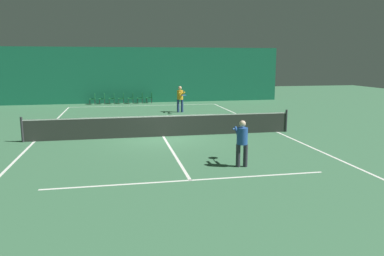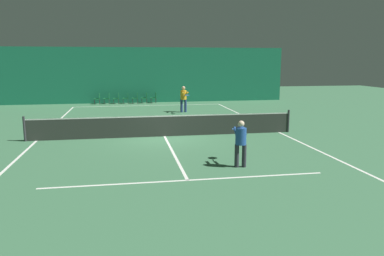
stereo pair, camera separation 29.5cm
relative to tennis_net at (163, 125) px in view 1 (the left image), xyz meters
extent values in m
plane|color=#3D704C|center=(0.00, 0.00, -0.51)|extent=(60.00, 60.00, 0.00)
cube|color=#196B4C|center=(0.00, 14.10, 1.70)|extent=(23.00, 0.12, 4.42)
cube|color=white|center=(0.00, 11.90, -0.51)|extent=(11.00, 0.10, 0.00)
cube|color=white|center=(0.00, 6.40, -0.51)|extent=(8.25, 0.10, 0.00)
cube|color=white|center=(0.00, -6.40, -0.51)|extent=(8.25, 0.10, 0.00)
cube|color=white|center=(-5.50, 0.00, -0.51)|extent=(0.10, 23.80, 0.00)
cube|color=white|center=(5.50, 0.00, -0.51)|extent=(0.10, 23.80, 0.00)
cube|color=white|center=(0.00, 0.00, -0.51)|extent=(0.10, 12.80, 0.00)
cube|color=#2D332D|center=(0.00, 0.00, -0.04)|extent=(11.90, 0.02, 0.95)
cube|color=white|center=(0.00, 0.00, 0.41)|extent=(11.90, 0.02, 0.05)
cylinder|color=#333338|center=(-5.95, 0.00, 0.02)|extent=(0.10, 0.10, 1.07)
cylinder|color=#333338|center=(5.95, 0.00, 0.02)|extent=(0.10, 0.10, 1.07)
cylinder|color=#2D2D38|center=(1.78, -5.33, -0.14)|extent=(0.16, 0.16, 0.74)
cylinder|color=#2D2D38|center=(2.02, -5.37, -0.14)|extent=(0.16, 0.16, 0.74)
cylinder|color=#234C99|center=(1.90, -5.35, 0.50)|extent=(0.40, 0.40, 0.54)
sphere|color=beige|center=(1.90, -5.35, 0.91)|extent=(0.21, 0.21, 0.21)
cylinder|color=#234C99|center=(1.80, -5.09, 0.63)|extent=(0.16, 0.52, 0.22)
cylinder|color=#234C99|center=(2.07, -5.13, 0.63)|extent=(0.16, 0.52, 0.22)
cylinder|color=black|center=(1.99, -4.72, 0.56)|extent=(0.07, 0.31, 0.03)
torus|color=#1951B2|center=(2.04, -4.42, 0.56)|extent=(0.38, 0.38, 0.03)
cylinder|color=silver|center=(2.04, -4.42, 0.56)|extent=(0.31, 0.31, 0.00)
cylinder|color=navy|center=(2.21, 7.80, -0.09)|extent=(0.17, 0.17, 0.84)
cylinder|color=navy|center=(1.95, 7.78, -0.09)|extent=(0.17, 0.17, 0.84)
cylinder|color=gold|center=(2.08, 7.79, 0.64)|extent=(0.43, 0.43, 0.61)
sphere|color=#DBAD89|center=(2.08, 7.79, 1.10)|extent=(0.23, 0.23, 0.23)
cylinder|color=gold|center=(2.26, 7.53, 0.78)|extent=(0.15, 0.59, 0.25)
cylinder|color=gold|center=(1.95, 7.50, 0.78)|extent=(0.15, 0.59, 0.25)
cylinder|color=black|center=(2.14, 7.09, 0.70)|extent=(0.05, 0.31, 0.03)
torus|color=#1951B2|center=(2.16, 6.79, 0.70)|extent=(0.36, 0.36, 0.03)
cylinder|color=silver|center=(2.16, 6.79, 0.70)|extent=(0.30, 0.30, 0.00)
cylinder|color=#2D2D2D|center=(-4.10, 13.74, -0.32)|extent=(0.03, 0.03, 0.39)
cylinder|color=#2D2D2D|center=(-4.10, 13.36, -0.32)|extent=(0.03, 0.03, 0.39)
cylinder|color=#2D2D2D|center=(-3.72, 13.74, -0.32)|extent=(0.03, 0.03, 0.39)
cylinder|color=#2D2D2D|center=(-3.72, 13.36, -0.32)|extent=(0.03, 0.03, 0.39)
cube|color=#196B38|center=(-3.91, 13.55, -0.10)|extent=(0.44, 0.44, 0.05)
cube|color=#196B38|center=(-3.71, 13.55, 0.13)|extent=(0.04, 0.44, 0.40)
cylinder|color=#2D2D2D|center=(-3.36, 13.74, -0.32)|extent=(0.03, 0.03, 0.39)
cylinder|color=#2D2D2D|center=(-3.36, 13.36, -0.32)|extent=(0.03, 0.03, 0.39)
cylinder|color=#2D2D2D|center=(-2.98, 13.74, -0.32)|extent=(0.03, 0.03, 0.39)
cylinder|color=#2D2D2D|center=(-2.98, 13.36, -0.32)|extent=(0.03, 0.03, 0.39)
cube|color=#196B38|center=(-3.17, 13.55, -0.10)|extent=(0.44, 0.44, 0.05)
cube|color=#196B38|center=(-2.97, 13.55, 0.13)|extent=(0.04, 0.44, 0.40)
cylinder|color=#2D2D2D|center=(-2.62, 13.74, -0.32)|extent=(0.03, 0.03, 0.39)
cylinder|color=#2D2D2D|center=(-2.62, 13.36, -0.32)|extent=(0.03, 0.03, 0.39)
cylinder|color=#2D2D2D|center=(-2.24, 13.74, -0.32)|extent=(0.03, 0.03, 0.39)
cylinder|color=#2D2D2D|center=(-2.24, 13.36, -0.32)|extent=(0.03, 0.03, 0.39)
cube|color=#196B38|center=(-2.43, 13.55, -0.10)|extent=(0.44, 0.44, 0.05)
cube|color=#196B38|center=(-2.23, 13.55, 0.13)|extent=(0.04, 0.44, 0.40)
cylinder|color=#2D2D2D|center=(-1.89, 13.74, -0.32)|extent=(0.03, 0.03, 0.39)
cylinder|color=#2D2D2D|center=(-1.89, 13.36, -0.32)|extent=(0.03, 0.03, 0.39)
cylinder|color=#2D2D2D|center=(-1.51, 13.74, -0.32)|extent=(0.03, 0.03, 0.39)
cylinder|color=#2D2D2D|center=(-1.51, 13.36, -0.32)|extent=(0.03, 0.03, 0.39)
cube|color=#196B38|center=(-1.70, 13.55, -0.10)|extent=(0.44, 0.44, 0.05)
cube|color=#196B38|center=(-1.50, 13.55, 0.13)|extent=(0.04, 0.44, 0.40)
cylinder|color=#2D2D2D|center=(-1.15, 13.74, -0.32)|extent=(0.03, 0.03, 0.39)
cylinder|color=#2D2D2D|center=(-1.15, 13.36, -0.32)|extent=(0.03, 0.03, 0.39)
cylinder|color=#2D2D2D|center=(-0.77, 13.74, -0.32)|extent=(0.03, 0.03, 0.39)
cylinder|color=#2D2D2D|center=(-0.77, 13.36, -0.32)|extent=(0.03, 0.03, 0.39)
cube|color=#196B38|center=(-0.96, 13.55, -0.10)|extent=(0.44, 0.44, 0.05)
cube|color=#196B38|center=(-0.76, 13.55, 0.13)|extent=(0.04, 0.44, 0.40)
cylinder|color=#2D2D2D|center=(-0.41, 13.74, -0.32)|extent=(0.03, 0.03, 0.39)
cylinder|color=#2D2D2D|center=(-0.41, 13.36, -0.32)|extent=(0.03, 0.03, 0.39)
cylinder|color=#2D2D2D|center=(-0.03, 13.74, -0.32)|extent=(0.03, 0.03, 0.39)
cylinder|color=#2D2D2D|center=(-0.03, 13.36, -0.32)|extent=(0.03, 0.03, 0.39)
cube|color=#196B38|center=(-0.22, 13.55, -0.10)|extent=(0.44, 0.44, 0.05)
cube|color=#196B38|center=(-0.02, 13.55, 0.13)|extent=(0.04, 0.44, 0.40)
cylinder|color=#2D2D2D|center=(0.33, 13.74, -0.32)|extent=(0.03, 0.03, 0.39)
cylinder|color=#2D2D2D|center=(0.33, 13.36, -0.32)|extent=(0.03, 0.03, 0.39)
cylinder|color=#2D2D2D|center=(0.71, 13.74, -0.32)|extent=(0.03, 0.03, 0.39)
cylinder|color=#2D2D2D|center=(0.71, 13.36, -0.32)|extent=(0.03, 0.03, 0.39)
cube|color=#196B38|center=(0.52, 13.55, -0.10)|extent=(0.44, 0.44, 0.05)
cube|color=#196B38|center=(0.72, 13.55, 0.13)|extent=(0.04, 0.44, 0.40)
camera|label=1|loc=(-1.97, -16.51, 2.89)|focal=35.00mm
camera|label=2|loc=(-1.68, -16.57, 2.89)|focal=35.00mm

